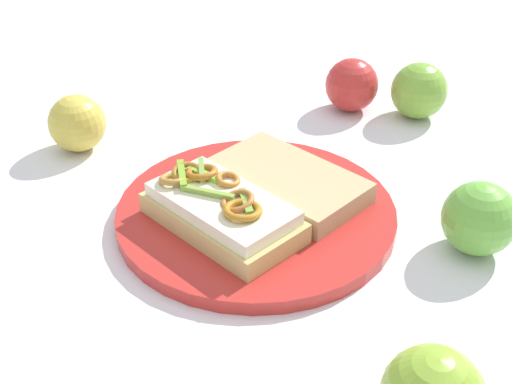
# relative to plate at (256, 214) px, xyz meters

# --- Properties ---
(ground_plane) EXTENTS (2.00, 2.00, 0.00)m
(ground_plane) POSITION_rel_plate_xyz_m (0.00, 0.00, -0.01)
(ground_plane) COLOR white
(ground_plane) RESTS_ON ground
(plate) EXTENTS (0.30, 0.30, 0.02)m
(plate) POSITION_rel_plate_xyz_m (0.00, 0.00, 0.00)
(plate) COLOR red
(plate) RESTS_ON ground_plane
(sandwich) EXTENTS (0.18, 0.16, 0.05)m
(sandwich) POSITION_rel_plate_xyz_m (0.03, -0.04, 0.03)
(sandwich) COLOR tan
(sandwich) RESTS_ON plate
(bread_slice_side) EXTENTS (0.19, 0.18, 0.02)m
(bread_slice_side) POSITION_rel_plate_xyz_m (-0.03, 0.04, 0.02)
(bread_slice_side) COLOR tan
(bread_slice_side) RESTS_ON plate
(apple_0) EXTENTS (0.10, 0.10, 0.07)m
(apple_0) POSITION_rel_plate_xyz_m (0.09, 0.21, 0.03)
(apple_0) COLOR #6BB43F
(apple_0) RESTS_ON ground_plane
(apple_1) EXTENTS (0.08, 0.08, 0.07)m
(apple_1) POSITION_rel_plate_xyz_m (-0.19, -0.19, 0.03)
(apple_1) COLOR gold
(apple_1) RESTS_ON ground_plane
(apple_2) EXTENTS (0.08, 0.08, 0.08)m
(apple_2) POSITION_rel_plate_xyz_m (-0.20, 0.26, 0.03)
(apple_2) COLOR #78AF38
(apple_2) RESTS_ON ground_plane
(apple_4) EXTENTS (0.08, 0.08, 0.07)m
(apple_4) POSITION_rel_plate_xyz_m (-0.24, 0.17, 0.03)
(apple_4) COLOR red
(apple_4) RESTS_ON ground_plane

